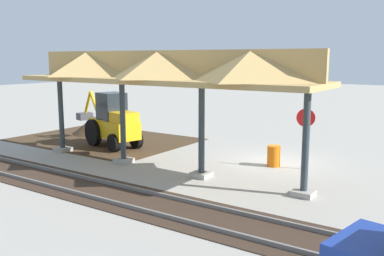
# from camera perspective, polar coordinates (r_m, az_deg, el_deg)

# --- Properties ---
(ground_plane) EXTENTS (120.00, 120.00, 0.00)m
(ground_plane) POSITION_cam_1_polar(r_m,az_deg,el_deg) (19.48, 10.50, -4.48)
(ground_plane) COLOR #9E998E
(dirt_work_zone) EXTENTS (9.76, 7.00, 0.01)m
(dirt_work_zone) POSITION_cam_1_polar(r_m,az_deg,el_deg) (24.85, -11.69, -1.51)
(dirt_work_zone) COLOR #42301E
(dirt_work_zone) RESTS_ON ground
(platform_canopy) EXTENTS (13.52, 3.20, 4.90)m
(platform_canopy) POSITION_cam_1_polar(r_m,az_deg,el_deg) (17.37, -4.44, 7.88)
(platform_canopy) COLOR #9E998E
(platform_canopy) RESTS_ON ground
(rail_tracks) EXTENTS (60.00, 2.58, 0.15)m
(rail_tracks) POSITION_cam_1_polar(r_m,az_deg,el_deg) (13.36, -2.55, -10.72)
(rail_tracks) COLOR slate
(rail_tracks) RESTS_ON ground
(stop_sign) EXTENTS (0.75, 0.20, 2.55)m
(stop_sign) POSITION_cam_1_polar(r_m,az_deg,el_deg) (18.22, 14.89, 0.31)
(stop_sign) COLOR gray
(stop_sign) RESTS_ON ground
(backhoe) EXTENTS (5.36, 2.58, 2.82)m
(backhoe) POSITION_cam_1_polar(r_m,az_deg,el_deg) (22.72, -10.55, 0.74)
(backhoe) COLOR #EAB214
(backhoe) RESTS_ON ground
(dirt_mound) EXTENTS (5.25, 5.25, 2.16)m
(dirt_mound) POSITION_cam_1_polar(r_m,az_deg,el_deg) (26.90, -12.89, -0.74)
(dirt_mound) COLOR #42301E
(dirt_mound) RESTS_ON ground
(traffic_barrel) EXTENTS (0.56, 0.56, 0.90)m
(traffic_barrel) POSITION_cam_1_polar(r_m,az_deg,el_deg) (18.68, 10.85, -3.68)
(traffic_barrel) COLOR orange
(traffic_barrel) RESTS_ON ground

